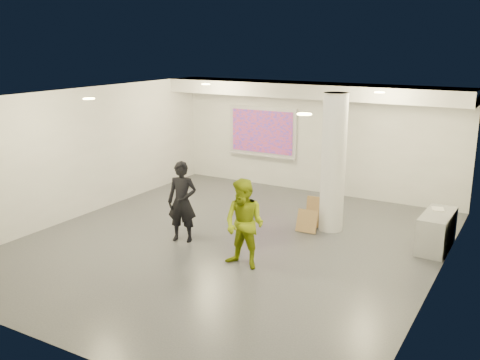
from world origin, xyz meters
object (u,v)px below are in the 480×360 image
Objects in this scene: column at (333,163)px; man at (244,224)px; projection_screen at (262,132)px; woman at (182,202)px; credenza at (436,231)px.

column reaches higher than man.
woman is (0.67, -4.82, -0.69)m from projection_screen.
man is (-2.88, -2.68, 0.46)m from credenza.
projection_screen is at bearing 80.06° from woman.
woman is (-4.65, -2.14, 0.47)m from credenza.
projection_screen is 1.27× the size of man.
man is (1.77, -0.53, -0.01)m from woman.
credenza is at bearing -26.70° from projection_screen.
projection_screen reaches higher than man.
woman is 1.01× the size of man.
woman is at bearing -138.29° from column.
column is at bearing -178.87° from credenza.
projection_screen is (-3.10, 2.65, 0.03)m from column.
projection_screen is 6.07m from credenza.
projection_screen is at bearing 139.44° from column.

